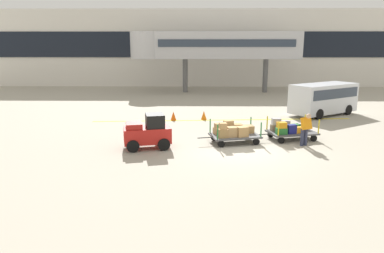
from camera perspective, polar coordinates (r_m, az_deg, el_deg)
The scene contains 11 objects.
ground_plane at distance 16.24m, azimuth 7.67°, elevation -3.58°, with size 120.00×120.00×0.00m, color #A8A08E.
apron_lead_line at distance 22.33m, azimuth 5.11°, elevation 1.06°, with size 16.30×0.20×0.01m, color yellow.
terminal_building at distance 41.48m, azimuth 3.57°, elevation 12.51°, with size 53.28×2.51×8.53m.
jet_bridge at distance 35.47m, azimuth 2.69°, elevation 12.91°, with size 16.63×3.00×5.90m.
baggage_tug at distance 16.13m, azimuth -7.14°, elevation -0.91°, with size 2.30×1.63×1.58m.
baggage_cart_lead at distance 17.03m, azimuth 6.71°, elevation -0.86°, with size 3.09×1.89×1.10m.
baggage_cart_middle at distance 18.22m, azimuth 15.46°, elevation -0.43°, with size 3.09×1.89×1.10m.
baggage_handler at distance 17.15m, azimuth 17.89°, elevation -0.23°, with size 0.53×0.54×1.56m.
shuttle_van at distance 25.33m, azimuth 20.51°, elevation 4.53°, with size 5.06×4.20×2.10m.
safety_cone_near at distance 22.38m, azimuth 1.92°, elevation 1.84°, with size 0.36×0.36×0.55m, color orange.
safety_cone_far at distance 22.18m, azimuth -3.02°, elevation 1.72°, with size 0.36×0.36×0.55m, color #EA590F.
Camera 1 is at (-1.95, -15.45, 4.60)m, focal length 33.00 mm.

